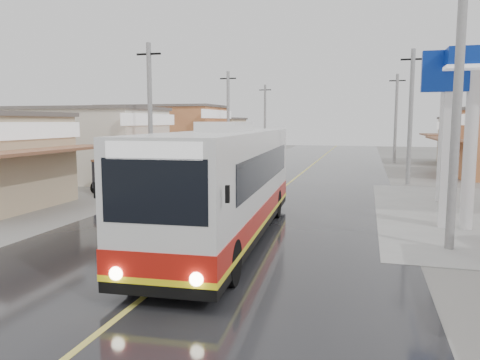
% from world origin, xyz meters
% --- Properties ---
extents(ground, '(120.00, 120.00, 0.00)m').
position_xyz_m(ground, '(0.00, 0.00, 0.00)').
color(ground, slate).
rests_on(ground, ground).
extents(road, '(12.00, 90.00, 0.02)m').
position_xyz_m(road, '(0.00, 15.00, 0.01)').
color(road, black).
rests_on(road, ground).
extents(centre_line, '(0.15, 90.00, 0.01)m').
position_xyz_m(centre_line, '(0.00, 15.00, 0.02)').
color(centre_line, '#D8CC4C').
rests_on(centre_line, road).
extents(shopfronts_left, '(11.00, 44.00, 5.20)m').
position_xyz_m(shopfronts_left, '(-13.00, 18.00, 0.00)').
color(shopfronts_left, tan).
rests_on(shopfronts_left, ground).
extents(utility_poles_left, '(1.60, 50.00, 8.00)m').
position_xyz_m(utility_poles_left, '(-7.00, 16.00, 0.00)').
color(utility_poles_left, gray).
rests_on(utility_poles_left, ground).
extents(utility_poles_right, '(1.60, 36.00, 8.00)m').
position_xyz_m(utility_poles_right, '(7.00, 15.00, 0.00)').
color(utility_poles_right, gray).
rests_on(utility_poles_right, ground).
extents(coach_bus, '(3.34, 12.14, 3.75)m').
position_xyz_m(coach_bus, '(0.26, -0.55, 1.81)').
color(coach_bus, silver).
rests_on(coach_bus, road).
extents(second_bus, '(2.78, 9.45, 3.11)m').
position_xyz_m(second_bus, '(-4.85, 18.80, 1.68)').
color(second_bus, silver).
rests_on(second_bus, road).
extents(cyclist, '(0.96, 1.96, 2.02)m').
position_xyz_m(cyclist, '(-4.92, 4.55, 0.66)').
color(cyclist, black).
rests_on(cyclist, ground).
extents(tricycle_near, '(1.84, 2.54, 1.82)m').
position_xyz_m(tricycle_near, '(-8.40, 7.53, 1.04)').
color(tricycle_near, '#26262D').
rests_on(tricycle_near, ground).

